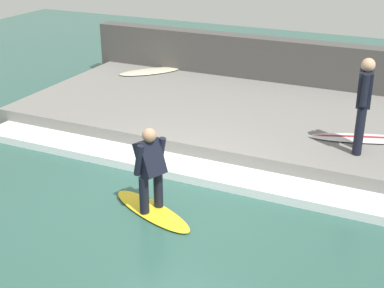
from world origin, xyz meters
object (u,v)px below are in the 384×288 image
at_px(surfboard_riding, 152,211).
at_px(surfer_waiting_near, 364,100).
at_px(surfboard_spare, 150,71).
at_px(surfboard_waiting_near, 365,138).
at_px(surfer_riding, 150,166).

relative_size(surfboard_riding, surfer_waiting_near, 1.04).
bearing_deg(surfboard_spare, surfer_waiting_near, -116.40).
bearing_deg(surfer_waiting_near, surfboard_waiting_near, -6.38).
bearing_deg(surfer_waiting_near, surfer_riding, 137.41).
xyz_separation_m(surfboard_riding, surfer_waiting_near, (2.85, -2.62, 1.31)).
height_order(surfer_riding, surfboard_spare, surfer_riding).
relative_size(surfboard_riding, surfer_riding, 1.30).
relative_size(surfer_riding, surfer_waiting_near, 0.80).
height_order(surfboard_riding, surfer_riding, surfer_riding).
bearing_deg(surfboard_riding, surfboard_spare, 29.16).
bearing_deg(surfboard_riding, surfer_riding, -153.43).
distance_m(surfboard_riding, surfboard_spare, 6.58).
height_order(surfer_waiting_near, surfboard_spare, surfer_waiting_near).
height_order(surfboard_waiting_near, surfboard_spare, surfboard_waiting_near).
bearing_deg(surfboard_waiting_near, surfer_riding, 141.94).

